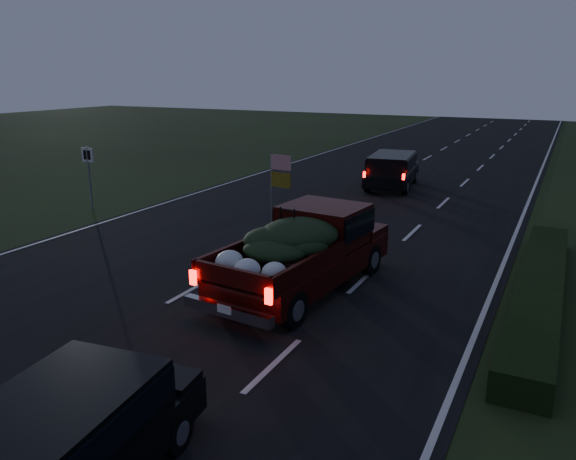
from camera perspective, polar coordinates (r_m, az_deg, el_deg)
The scene contains 7 objects.
ground at distance 14.41m, azimuth -9.50°, elevation -5.89°, with size 120.00×120.00×0.00m, color black.
road_asphalt at distance 14.41m, azimuth -9.50°, elevation -5.86°, with size 14.00×120.00×0.02m, color black.
hedge_row at distance 14.60m, azimuth 24.17°, elevation -5.56°, with size 1.00×10.00×0.60m, color black.
route_sign at distance 23.12m, azimuth -19.59°, elevation 5.87°, with size 0.55×0.08×2.50m.
pickup_truck at distance 13.86m, azimuth 1.63°, elevation -1.68°, with size 2.72×5.85×2.97m.
lead_suv at distance 26.78m, azimuth 10.52°, elevation 6.29°, with size 2.43×4.73×1.30m.
rear_suv at distance 7.75m, azimuth -22.95°, elevation -19.66°, with size 2.33×4.44×1.22m.
Camera 1 is at (8.05, -10.73, 5.26)m, focal length 35.00 mm.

